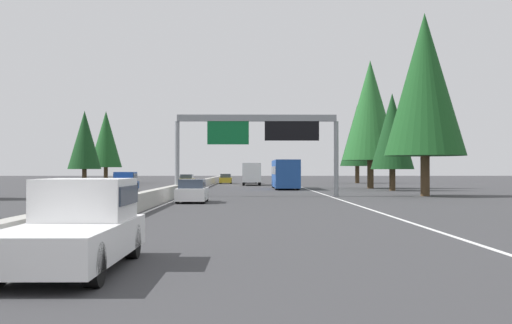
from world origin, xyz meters
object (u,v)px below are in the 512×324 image
Objects in this scene: box_truck_near_center at (252,173)px; conifer_right_mid at (392,131)px; pickup_mid_right at (78,224)px; bus_distant_b at (285,173)px; oncoming_near at (124,182)px; oncoming_far at (187,180)px; conifer_right_far at (370,110)px; conifer_right_near at (425,84)px; conifer_left_far at (106,139)px; sedan_mid_center at (226,179)px; conifer_right_distant at (357,136)px; sign_gantry_overhead at (259,131)px; sedan_near_right at (192,192)px; sedan_mid_left at (251,179)px; conifer_left_mid at (84,140)px.

conifer_right_mid is at bearing -148.78° from box_truck_near_center.
bus_distant_b is at bearing -7.67° from pickup_mid_right.
bus_distant_b is 18.08m from oncoming_near.
oncoming_far is 0.31× the size of conifer_right_far.
conifer_left_far is at bearing 35.78° from conifer_right_near.
sedan_mid_center is 21.77m from conifer_right_distant.
bus_distant_b is 2.05× the size of oncoming_near.
pickup_mid_right is at bearing 179.90° from sedan_mid_center.
bus_distant_b reaches higher than oncoming_far.
oncoming_far is at bearing 99.45° from box_truck_near_center.
oncoming_near is 0.50× the size of conifer_left_far.
oncoming_far is 0.39× the size of conifer_left_far.
box_truck_near_center is 0.59× the size of conifer_right_near.
oncoming_near is (10.80, 12.51, -4.12)m from sign_gantry_overhead.
bus_distant_b reaches higher than sedan_near_right.
sedan_near_right is 0.45× the size of conifer_right_mid.
conifer_right_near is (-19.43, -9.85, 7.03)m from bus_distant_b.
sedan_mid_left is 0.79× the size of oncoming_near.
conifer_right_distant is at bearing -50.67° from box_truck_near_center.
bus_distant_b reaches higher than box_truck_near_center.
box_truck_near_center is 8.69m from oncoming_far.
conifer_left_far reaches higher than sedan_near_right.
pickup_mid_right is 26.92m from sedan_near_right.
bus_distant_b is 12.70m from conifer_right_mid.
sign_gantry_overhead reaches higher than pickup_mid_right.
sign_gantry_overhead is 1.10× the size of bus_distant_b.
conifer_right_near is at bearing -179.20° from conifer_right_far.
conifer_right_near is (36.35, -17.36, 7.83)m from pickup_mid_right.
conifer_right_far is (-24.91, -16.93, 7.99)m from sedan_mid_center.
conifer_right_mid is 36.50m from conifer_right_distant.
oncoming_near is at bearing 154.73° from box_truck_near_center.
conifer_left_mid is (70.77, 18.03, 5.07)m from pickup_mid_right.
bus_distant_b is 27.38m from sedan_mid_center.
conifer_left_far is (4.29, 18.86, 6.16)m from sedan_mid_center.
sedan_mid_left is 0.45× the size of conifer_right_mid.
sign_gantry_overhead is 55.52m from conifer_left_far.
conifer_right_mid is at bearing -44.56° from sign_gantry_overhead.
sedan_mid_left is at bearing 7.16° from bus_distant_b.
conifer_right_far is at bearing -145.80° from sedan_mid_center.
oncoming_near is 26.54m from conifer_right_mid.
conifer_left_mid is at bearing 122.39° from sedan_mid_left.
sedan_near_right is 45.64m from box_truck_near_center.
conifer_right_near reaches higher than pickup_mid_right.
sedan_near_right is at bearing 160.86° from conifer_right_distant.
sign_gantry_overhead is at bearing -174.76° from sedan_mid_center.
conifer_left_far is at bearing 44.73° from conifer_right_mid.
sedan_mid_left is 38.10m from conifer_right_mid.
oncoming_far is 0.31× the size of conifer_right_near.
bus_distant_b is at bearing 156.70° from conifer_right_distant.
sedan_near_right is 35.68m from conifer_right_far.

